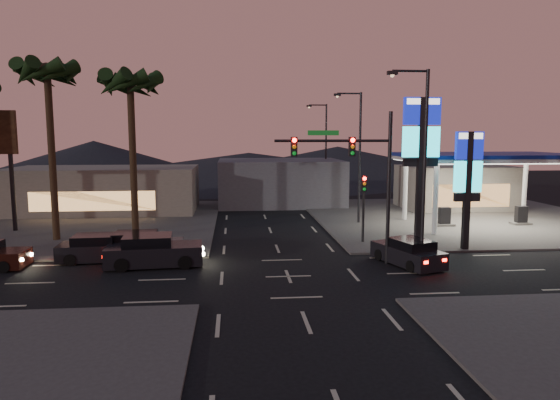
{
  "coord_description": "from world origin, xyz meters",
  "views": [
    {
      "loc": [
        -2.58,
        -23.28,
        6.73
      ],
      "look_at": [
        0.13,
        5.71,
        3.0
      ],
      "focal_mm": 32.0,
      "sensor_mm": 36.0,
      "label": 1
    }
  ],
  "objects": [
    {
      "name": "traffic_signal_mast",
      "position": [
        3.76,
        1.99,
        5.23
      ],
      "size": [
        6.1,
        0.39,
        8.0
      ],
      "color": "black",
      "rests_on": "ground"
    },
    {
      "name": "pylon_sign_short",
      "position": [
        11.0,
        4.5,
        4.66
      ],
      "size": [
        1.6,
        0.35,
        7.0
      ],
      "color": "black",
      "rests_on": "ground"
    },
    {
      "name": "ground",
      "position": [
        0.0,
        0.0,
        0.0
      ],
      "size": [
        140.0,
        140.0,
        0.0
      ],
      "primitive_type": "plane",
      "color": "black",
      "rests_on": "ground"
    },
    {
      "name": "corner_lot_ne",
      "position": [
        16.0,
        16.0,
        0.06
      ],
      "size": [
        24.0,
        24.0,
        0.12
      ],
      "primitive_type": "cube",
      "color": "#47443F",
      "rests_on": "ground"
    },
    {
      "name": "streetlight_near",
      "position": [
        6.79,
        1.0,
        5.72
      ],
      "size": [
        2.14,
        0.25,
        10.0
      ],
      "color": "black",
      "rests_on": "ground"
    },
    {
      "name": "car_lane_b_mid",
      "position": [
        -9.88,
        3.97,
        0.67
      ],
      "size": [
        4.54,
        2.08,
        1.45
      ],
      "color": "black",
      "rests_on": "ground"
    },
    {
      "name": "car_lane_a_front",
      "position": [
        -6.8,
        2.63,
        0.76
      ],
      "size": [
        5.17,
        2.46,
        1.64
      ],
      "color": "black",
      "rests_on": "ground"
    },
    {
      "name": "building_far_mid",
      "position": [
        2.0,
        26.0,
        2.2
      ],
      "size": [
        12.0,
        9.0,
        4.4
      ],
      "primitive_type": "cube",
      "color": "#4C4C51",
      "rests_on": "ground"
    },
    {
      "name": "corner_lot_nw",
      "position": [
        -16.0,
        16.0,
        0.06
      ],
      "size": [
        24.0,
        24.0,
        0.12
      ],
      "primitive_type": "cube",
      "color": "#47443F",
      "rests_on": "ground"
    },
    {
      "name": "gas_station",
      "position": [
        16.0,
        12.0,
        5.08
      ],
      "size": [
        12.2,
        8.2,
        5.47
      ],
      "color": "silver",
      "rests_on": "ground"
    },
    {
      "name": "hill_right",
      "position": [
        15.0,
        60.0,
        2.5
      ],
      "size": [
        50.0,
        50.0,
        5.0
      ],
      "primitive_type": "cone",
      "color": "black",
      "rests_on": "ground"
    },
    {
      "name": "convenience_store",
      "position": [
        18.0,
        21.0,
        2.0
      ],
      "size": [
        10.0,
        6.0,
        4.0
      ],
      "primitive_type": "cube",
      "color": "#726B5B",
      "rests_on": "ground"
    },
    {
      "name": "pylon_sign_tall",
      "position": [
        8.5,
        5.5,
        6.39
      ],
      "size": [
        2.2,
        0.35,
        9.0
      ],
      "color": "black",
      "rests_on": "ground"
    },
    {
      "name": "suv_station",
      "position": [
        6.52,
        1.6,
        0.66
      ],
      "size": [
        3.05,
        4.56,
        1.41
      ],
      "color": "black",
      "rests_on": "ground"
    },
    {
      "name": "streetlight_far",
      "position": [
        6.79,
        28.0,
        5.72
      ],
      "size": [
        2.14,
        0.25,
        10.0
      ],
      "color": "black",
      "rests_on": "ground"
    },
    {
      "name": "car_lane_b_front",
      "position": [
        -7.77,
        4.28,
        0.7
      ],
      "size": [
        4.64,
        2.0,
        1.5
      ],
      "color": "#4D4D4F",
      "rests_on": "ground"
    },
    {
      "name": "hill_center",
      "position": [
        0.0,
        60.0,
        2.0
      ],
      "size": [
        60.0,
        60.0,
        4.0
      ],
      "primitive_type": "cone",
      "color": "black",
      "rests_on": "ground"
    },
    {
      "name": "palm_b",
      "position": [
        -14.0,
        9.5,
        9.97
      ],
      "size": [
        4.41,
        4.41,
        11.46
      ],
      "color": "black",
      "rests_on": "ground"
    },
    {
      "name": "building_far_west",
      "position": [
        -14.0,
        22.0,
        2.0
      ],
      "size": [
        16.0,
        8.0,
        4.0
      ],
      "primitive_type": "cube",
      "color": "#726B5B",
      "rests_on": "ground"
    },
    {
      "name": "hill_left",
      "position": [
        -25.0,
        60.0,
        3.0
      ],
      "size": [
        40.0,
        40.0,
        6.0
      ],
      "primitive_type": "cone",
      "color": "black",
      "rests_on": "ground"
    },
    {
      "name": "palm_a",
      "position": [
        -9.0,
        9.5,
        9.43
      ],
      "size": [
        4.41,
        4.41,
        10.86
      ],
      "color": "black",
      "rests_on": "ground"
    },
    {
      "name": "pedestal_signal",
      "position": [
        5.5,
        6.98,
        2.92
      ],
      "size": [
        0.32,
        0.39,
        4.3
      ],
      "color": "black",
      "rests_on": "ground"
    },
    {
      "name": "streetlight_mid",
      "position": [
        6.79,
        14.0,
        5.72
      ],
      "size": [
        2.14,
        0.25,
        10.0
      ],
      "color": "black",
      "rests_on": "ground"
    }
  ]
}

